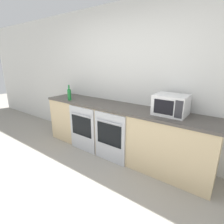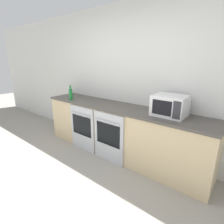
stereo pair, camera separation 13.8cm
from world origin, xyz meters
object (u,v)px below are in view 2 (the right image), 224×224
object	(u,v)px
microwave	(170,105)
bottle_clear	(71,91)
oven_right	(108,138)
oven_left	(82,128)
bottle_green	(71,94)

from	to	relation	value
microwave	bottle_clear	world-z (taller)	microwave
oven_right	bottle_clear	size ratio (longest dim) A/B	3.62
oven_left	oven_right	distance (m)	0.64
oven_right	bottle_clear	bearing A→B (deg)	163.08
bottle_clear	oven_left	bearing A→B (deg)	-28.07
oven_right	microwave	size ratio (longest dim) A/B	1.89
oven_left	bottle_green	distance (m)	0.74
oven_left	bottle_clear	xyz separation A→B (m)	(-0.85, 0.45, 0.56)
microwave	bottle_green	world-z (taller)	bottle_green
oven_left	bottle_clear	distance (m)	1.12
oven_left	bottle_clear	bearing A→B (deg)	151.93
bottle_clear	oven_right	bearing A→B (deg)	-16.92
oven_left	oven_right	world-z (taller)	same
oven_left	oven_right	xyz separation A→B (m)	(0.64, 0.00, 0.00)
bottle_green	bottle_clear	bearing A→B (deg)	141.31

